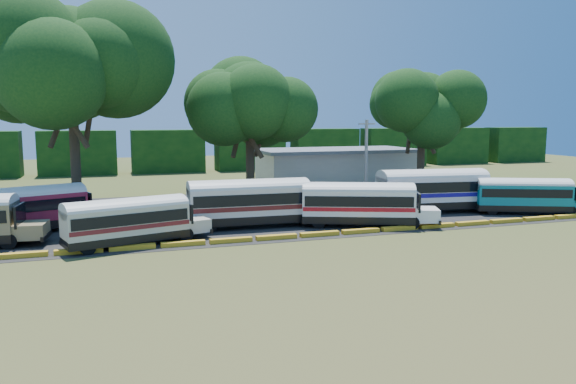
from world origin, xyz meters
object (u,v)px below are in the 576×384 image
object	(u,v)px
bus_white_red	(361,202)
tree_west	(71,65)
bus_red	(26,207)
bus_cream_west	(130,219)
bus_teal	(525,193)

from	to	relation	value
bus_white_red	tree_west	world-z (taller)	tree_west
bus_red	tree_west	world-z (taller)	tree_west
bus_cream_west	tree_west	world-z (taller)	tree_west
bus_white_red	bus_red	bearing A→B (deg)	-170.74
bus_red	bus_cream_west	xyz separation A→B (m)	(6.44, -6.06, -0.17)
bus_red	tree_west	xyz separation A→B (m)	(2.95, 7.68, 10.13)
bus_white_red	bus_cream_west	bearing A→B (deg)	-154.49
bus_white_red	bus_teal	bearing A→B (deg)	23.84
bus_cream_west	bus_white_red	world-z (taller)	bus_white_red
bus_white_red	bus_teal	size ratio (longest dim) A/B	1.10
tree_west	bus_white_red	bearing A→B (deg)	-32.87
bus_cream_west	bus_teal	xyz separation A→B (m)	(31.13, 1.60, 0.01)
bus_red	bus_white_red	size ratio (longest dim) A/B	1.01
bus_white_red	tree_west	xyz separation A→B (m)	(-19.62, 12.68, 10.16)
bus_cream_west	tree_west	distance (m)	17.52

